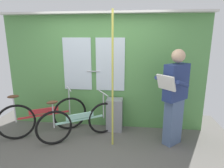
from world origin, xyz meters
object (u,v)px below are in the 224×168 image
handrail_pole (113,82)px  bicycle_near_door (44,117)px  bicycle_leaning_behind (80,121)px  passenger_reading_newspaper (175,96)px  trash_bin_by_wall (115,115)px

handrail_pole → bicycle_near_door: bearing=170.4°
bicycle_leaning_behind → passenger_reading_newspaper: bearing=-32.1°
bicycle_leaning_behind → handrail_pole: bearing=-45.4°
bicycle_near_door → handrail_pole: 1.65m
handrail_pole → trash_bin_by_wall: bearing=92.4°
bicycle_leaning_behind → trash_bin_by_wall: (0.63, 0.44, -0.01)m
bicycle_leaning_behind → trash_bin_by_wall: 0.77m
passenger_reading_newspaper → trash_bin_by_wall: 1.32m
passenger_reading_newspaper → handrail_pole: size_ratio=0.74×
passenger_reading_newspaper → trash_bin_by_wall: bearing=-64.0°
bicycle_near_door → bicycle_leaning_behind: 0.77m
bicycle_near_door → bicycle_leaning_behind: bicycle_near_door is taller
bicycle_leaning_behind → trash_bin_by_wall: bicycle_leaning_behind is taller
bicycle_near_door → passenger_reading_newspaper: 2.57m
bicycle_leaning_behind → trash_bin_by_wall: bearing=2.3°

